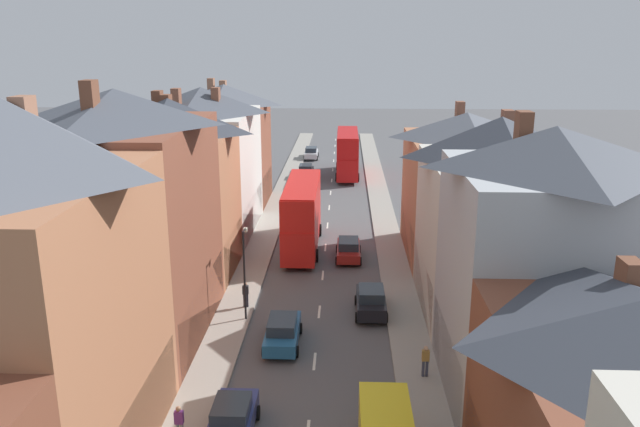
{
  "coord_description": "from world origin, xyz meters",
  "views": [
    {
      "loc": [
        1.4,
        -16.65,
        16.02
      ],
      "look_at": [
        -0.46,
        30.86,
        2.55
      ],
      "focal_mm": 35.0,
      "sensor_mm": 36.0,
      "label": 1
    }
  ],
  "objects_px": {
    "car_parked_left_a": "(371,301)",
    "double_decker_bus_mid_street": "(347,153)",
    "double_decker_bus_lead": "(302,214)",
    "car_mid_black": "(283,331)",
    "pedestrian_mid_right": "(246,293)",
    "street_lamp": "(245,268)",
    "car_parked_left_b": "(232,418)",
    "car_parked_right_a": "(306,171)",
    "pedestrian_mid_left": "(425,359)",
    "pedestrian_near_right": "(179,422)",
    "car_near_silver": "(311,153)",
    "car_near_blue": "(348,249)"
  },
  "relations": [
    {
      "from": "car_near_blue",
      "to": "car_parked_right_a",
      "type": "relative_size",
      "value": 1.03
    },
    {
      "from": "car_parked_left_a",
      "to": "street_lamp",
      "type": "bearing_deg",
      "value": -171.45
    },
    {
      "from": "car_parked_left_a",
      "to": "car_parked_right_a",
      "type": "relative_size",
      "value": 0.95
    },
    {
      "from": "car_mid_black",
      "to": "pedestrian_near_right",
      "type": "bearing_deg",
      "value": -111.16
    },
    {
      "from": "double_decker_bus_mid_street",
      "to": "street_lamp",
      "type": "height_order",
      "value": "street_lamp"
    },
    {
      "from": "pedestrian_near_right",
      "to": "pedestrian_mid_right",
      "type": "bearing_deg",
      "value": 87.18
    },
    {
      "from": "double_decker_bus_mid_street",
      "to": "pedestrian_mid_left",
      "type": "xyz_separation_m",
      "value": [
        3.65,
        -45.99,
        -1.78
      ]
    },
    {
      "from": "car_parked_left_b",
      "to": "street_lamp",
      "type": "xyz_separation_m",
      "value": [
        -1.15,
        11.07,
        2.41
      ]
    },
    {
      "from": "car_parked_right_a",
      "to": "pedestrian_mid_right",
      "type": "relative_size",
      "value": 2.6
    },
    {
      "from": "pedestrian_mid_right",
      "to": "street_lamp",
      "type": "relative_size",
      "value": 0.29
    },
    {
      "from": "car_near_silver",
      "to": "street_lamp",
      "type": "xyz_separation_m",
      "value": [
        -1.15,
        -50.72,
        2.43
      ]
    },
    {
      "from": "car_parked_left_a",
      "to": "double_decker_bus_mid_street",
      "type": "bearing_deg",
      "value": 91.94
    },
    {
      "from": "car_near_blue",
      "to": "car_near_silver",
      "type": "distance_m",
      "value": 40.34
    },
    {
      "from": "street_lamp",
      "to": "double_decker_bus_lead",
      "type": "bearing_deg",
      "value": 79.34
    },
    {
      "from": "double_decker_bus_mid_street",
      "to": "car_parked_right_a",
      "type": "distance_m",
      "value": 5.45
    },
    {
      "from": "car_near_silver",
      "to": "car_parked_left_b",
      "type": "distance_m",
      "value": 61.79
    },
    {
      "from": "car_near_silver",
      "to": "car_parked_right_a",
      "type": "relative_size",
      "value": 1.07
    },
    {
      "from": "double_decker_bus_lead",
      "to": "car_parked_right_a",
      "type": "bearing_deg",
      "value": 92.9
    },
    {
      "from": "pedestrian_mid_left",
      "to": "pedestrian_mid_right",
      "type": "bearing_deg",
      "value": 142.17
    },
    {
      "from": "car_near_silver",
      "to": "car_parked_right_a",
      "type": "distance_m",
      "value": 12.27
    },
    {
      "from": "double_decker_bus_mid_street",
      "to": "car_mid_black",
      "type": "relative_size",
      "value": 2.49
    },
    {
      "from": "car_parked_left_a",
      "to": "pedestrian_mid_right",
      "type": "distance_m",
      "value": 7.61
    },
    {
      "from": "car_mid_black",
      "to": "pedestrian_near_right",
      "type": "height_order",
      "value": "pedestrian_near_right"
    },
    {
      "from": "car_near_blue",
      "to": "car_parked_right_a",
      "type": "xyz_separation_m",
      "value": [
        -4.9,
        27.77,
        0.03
      ]
    },
    {
      "from": "car_near_blue",
      "to": "car_parked_left_a",
      "type": "xyz_separation_m",
      "value": [
        1.3,
        -9.58,
        0.05
      ]
    },
    {
      "from": "car_parked_right_a",
      "to": "car_near_silver",
      "type": "bearing_deg",
      "value": 90.0
    },
    {
      "from": "car_mid_black",
      "to": "car_parked_left_b",
      "type": "bearing_deg",
      "value": -99.19
    },
    {
      "from": "car_near_blue",
      "to": "car_near_silver",
      "type": "bearing_deg",
      "value": 96.98
    },
    {
      "from": "double_decker_bus_lead",
      "to": "pedestrian_near_right",
      "type": "distance_m",
      "value": 24.95
    },
    {
      "from": "car_parked_left_b",
      "to": "pedestrian_near_right",
      "type": "height_order",
      "value": "pedestrian_near_right"
    },
    {
      "from": "double_decker_bus_mid_street",
      "to": "pedestrian_mid_right",
      "type": "height_order",
      "value": "double_decker_bus_mid_street"
    },
    {
      "from": "pedestrian_mid_right",
      "to": "double_decker_bus_lead",
      "type": "bearing_deg",
      "value": 76.78
    },
    {
      "from": "car_near_blue",
      "to": "pedestrian_mid_right",
      "type": "relative_size",
      "value": 2.67
    },
    {
      "from": "double_decker_bus_mid_street",
      "to": "car_near_silver",
      "type": "relative_size",
      "value": 2.4
    },
    {
      "from": "double_decker_bus_lead",
      "to": "car_parked_left_b",
      "type": "height_order",
      "value": "double_decker_bus_lead"
    },
    {
      "from": "double_decker_bus_mid_street",
      "to": "pedestrian_near_right",
      "type": "bearing_deg",
      "value": -97.68
    },
    {
      "from": "double_decker_bus_lead",
      "to": "car_mid_black",
      "type": "relative_size",
      "value": 2.49
    },
    {
      "from": "double_decker_bus_mid_street",
      "to": "street_lamp",
      "type": "relative_size",
      "value": 1.96
    },
    {
      "from": "double_decker_bus_mid_street",
      "to": "pedestrian_mid_right",
      "type": "bearing_deg",
      "value": -99.33
    },
    {
      "from": "double_decker_bus_lead",
      "to": "double_decker_bus_mid_street",
      "type": "bearing_deg",
      "value": 82.36
    },
    {
      "from": "car_near_blue",
      "to": "pedestrian_near_right",
      "type": "distance_m",
      "value": 23.43
    },
    {
      "from": "car_mid_black",
      "to": "pedestrian_mid_right",
      "type": "relative_size",
      "value": 2.69
    },
    {
      "from": "car_mid_black",
      "to": "street_lamp",
      "type": "relative_size",
      "value": 0.79
    },
    {
      "from": "pedestrian_mid_right",
      "to": "pedestrian_mid_left",
      "type": "bearing_deg",
      "value": -37.83
    },
    {
      "from": "car_parked_right_a",
      "to": "pedestrian_mid_right",
      "type": "distance_m",
      "value": 36.96
    },
    {
      "from": "double_decker_bus_mid_street",
      "to": "pedestrian_mid_right",
      "type": "distance_m",
      "value": 38.83
    },
    {
      "from": "double_decker_bus_lead",
      "to": "car_mid_black",
      "type": "xyz_separation_m",
      "value": [
        0.01,
        -16.0,
        -2.0
      ]
    },
    {
      "from": "car_near_silver",
      "to": "car_parked_left_b",
      "type": "xyz_separation_m",
      "value": [
        0.0,
        -61.79,
        0.02
      ]
    },
    {
      "from": "double_decker_bus_lead",
      "to": "double_decker_bus_mid_street",
      "type": "xyz_separation_m",
      "value": [
        3.6,
        26.83,
        0.0
      ]
    },
    {
      "from": "double_decker_bus_lead",
      "to": "double_decker_bus_mid_street",
      "type": "relative_size",
      "value": 1.0
    }
  ]
}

